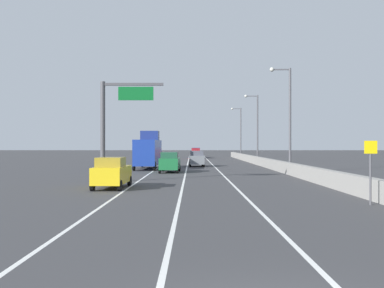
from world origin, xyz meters
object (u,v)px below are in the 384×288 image
at_px(speed_advisory_sign, 371,167).
at_px(lamp_post_right_fourth, 240,129).
at_px(car_yellow_0, 112,173).
at_px(car_green_4, 170,162).
at_px(lamp_post_right_third, 256,124).
at_px(box_truck, 148,151).
at_px(lamp_post_right_second, 288,113).
at_px(car_red_3, 196,153).
at_px(car_gray_2, 197,159).
at_px(overhead_sign_gantry, 113,119).
at_px(car_blue_1, 196,153).

height_order(speed_advisory_sign, lamp_post_right_fourth, lamp_post_right_fourth).
height_order(car_yellow_0, car_green_4, car_green_4).
height_order(lamp_post_right_third, box_truck, lamp_post_right_third).
bearing_deg(lamp_post_right_second, lamp_post_right_third, 89.24).
bearing_deg(lamp_post_right_fourth, car_red_3, -163.27).
xyz_separation_m(car_yellow_0, car_green_4, (2.92, 17.35, 0.02)).
bearing_deg(speed_advisory_sign, lamp_post_right_fourth, 88.80).
distance_m(lamp_post_right_third, car_red_3, 24.99).
height_order(speed_advisory_sign, lamp_post_right_second, lamp_post_right_second).
bearing_deg(car_gray_2, car_yellow_0, -100.97).
height_order(lamp_post_right_fourth, car_yellow_0, lamp_post_right_fourth).
height_order(speed_advisory_sign, car_red_3, speed_advisory_sign).
relative_size(lamp_post_right_second, box_truck, 1.16).
relative_size(lamp_post_right_third, box_truck, 1.16).
bearing_deg(car_red_3, overhead_sign_gantry, -96.29).
relative_size(lamp_post_right_second, lamp_post_right_fourth, 1.00).
relative_size(overhead_sign_gantry, box_truck, 0.83).
bearing_deg(lamp_post_right_second, car_blue_1, 98.91).
xyz_separation_m(lamp_post_right_third, car_gray_2, (-9.24, -12.14, -5.00)).
distance_m(car_blue_1, box_truck, 47.58).
bearing_deg(lamp_post_right_fourth, car_yellow_0, -102.62).
distance_m(car_blue_1, car_red_3, 6.65).
bearing_deg(car_green_4, lamp_post_right_fourth, 76.34).
xyz_separation_m(overhead_sign_gantry, car_yellow_0, (0.73, -4.61, -3.73)).
bearing_deg(speed_advisory_sign, car_green_4, 112.42).
bearing_deg(car_gray_2, box_truck, -134.95).
relative_size(car_green_4, box_truck, 0.53).
height_order(lamp_post_right_third, car_yellow_0, lamp_post_right_third).
bearing_deg(lamp_post_right_fourth, car_green_4, -103.66).
distance_m(lamp_post_right_third, lamp_post_right_fourth, 25.50).
bearing_deg(lamp_post_right_second, speed_advisory_sign, -92.71).
distance_m(speed_advisory_sign, car_yellow_0, 15.85).
bearing_deg(lamp_post_right_third, car_green_4, -116.22).
relative_size(lamp_post_right_fourth, car_gray_2, 2.58).
xyz_separation_m(lamp_post_right_third, car_blue_1, (-8.95, 29.38, -4.95)).
height_order(car_gray_2, car_red_3, car_red_3).
distance_m(overhead_sign_gantry, speed_advisory_sign, 19.42).
bearing_deg(car_yellow_0, lamp_post_right_second, 48.15).
distance_m(lamp_post_right_third, box_truck, 23.56).
distance_m(lamp_post_right_second, car_red_3, 49.27).
bearing_deg(lamp_post_right_third, car_yellow_0, -109.71).
relative_size(lamp_post_right_second, car_yellow_0, 2.29).
distance_m(lamp_post_right_second, lamp_post_right_fourth, 51.00).
xyz_separation_m(lamp_post_right_third, lamp_post_right_fourth, (0.08, 25.50, 0.00)).
distance_m(overhead_sign_gantry, lamp_post_right_fourth, 64.72).
distance_m(speed_advisory_sign, lamp_post_right_fourth, 75.78).
bearing_deg(overhead_sign_gantry, car_yellow_0, -81.06).
bearing_deg(box_truck, car_green_4, -67.15).
xyz_separation_m(car_blue_1, box_truck, (-5.96, -47.20, 0.98)).
distance_m(car_yellow_0, car_blue_1, 71.50).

